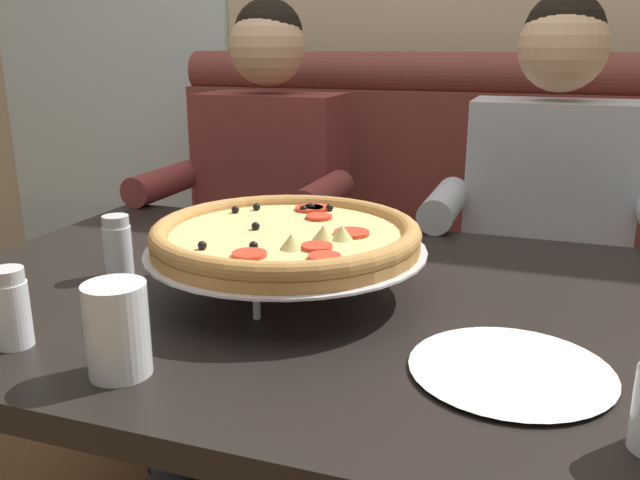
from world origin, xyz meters
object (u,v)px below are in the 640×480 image
booth_bench (408,296)px  pizza (286,237)px  dining_table (302,337)px  patio_chair (242,169)px  shaker_pepper_flakes (12,314)px  plate_near_left (511,365)px  drinking_glass (118,335)px  diner_right (545,233)px  shaker_oregano (118,251)px  diner_left (258,209)px

booth_bench → pizza: 1.04m
dining_table → patio_chair: bearing=118.3°
shaker_pepper_flakes → plate_near_left: shaker_pepper_flakes is taller
drinking_glass → diner_right: bearing=64.0°
diner_right → pizza: (-0.40, -0.67, 0.14)m
dining_table → diner_right: diner_right is taller
shaker_oregano → shaker_pepper_flakes: bearing=-82.9°
booth_bench → drinking_glass: (-0.11, -1.28, 0.40)m
booth_bench → diner_right: bearing=-34.9°
diner_right → patio_chair: size_ratio=1.48×
dining_table → shaker_pepper_flakes: size_ratio=11.71×
booth_bench → plate_near_left: 1.22m
diner_right → diner_left: bearing=180.0°
pizza → drinking_glass: pizza is taller
shaker_pepper_flakes → drinking_glass: size_ratio=0.93×
booth_bench → drinking_glass: 1.35m
booth_bench → pizza: bearing=-91.4°
diner_left → patio_chair: diner_left is taller
dining_table → diner_left: (-0.38, 0.66, 0.05)m
plate_near_left → dining_table: bearing=152.5°
dining_table → plate_near_left: (0.35, -0.18, 0.10)m
diner_left → shaker_oregano: bearing=-86.3°
dining_table → shaker_oregano: bearing=-173.8°
patio_chair → dining_table: bearing=-61.7°
diner_right → dining_table: bearing=-119.9°
booth_bench → dining_table: 0.97m
booth_bench → diner_right: size_ratio=1.33×
plate_near_left → shaker_oregano: bearing=167.9°
booth_bench → shaker_pepper_flakes: booth_bench is taller
diner_left → pizza: size_ratio=2.74×
drinking_glass → patio_chair: (-1.03, 2.48, -0.28)m
pizza → plate_near_left: size_ratio=1.80×
drinking_glass → patio_chair: drinking_glass is taller
diner_right → pizza: diner_right is taller
diner_left → plate_near_left: bearing=-49.0°
drinking_glass → shaker_pepper_flakes: bearing=173.7°
pizza → shaker_pepper_flakes: 0.43m
dining_table → pizza: 0.18m
diner_right → drinking_glass: size_ratio=10.57×
shaker_pepper_flakes → shaker_oregano: same height
shaker_oregano → plate_near_left: size_ratio=0.43×
diner_right → shaker_pepper_flakes: diner_right is taller
shaker_oregano → drinking_glass: bearing=-54.4°
pizza → drinking_glass: 0.35m
booth_bench → diner_left: diner_left is taller
diner_right → shaker_oregano: size_ratio=11.34×
booth_bench → plate_near_left: (0.35, -1.11, 0.36)m
plate_near_left → booth_bench: bearing=107.7°
pizza → shaker_pepper_flakes: size_ratio=4.14×
booth_bench → dining_table: booth_bench is taller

